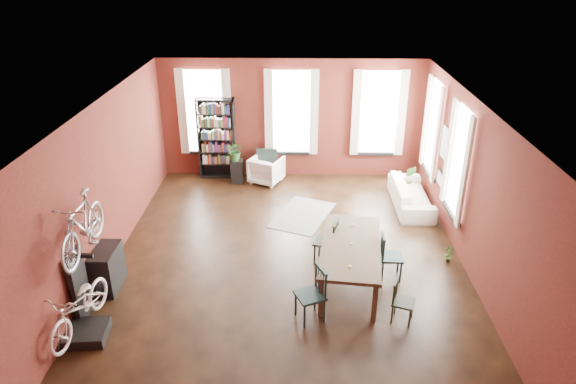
{
  "coord_description": "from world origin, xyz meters",
  "views": [
    {
      "loc": [
        0.22,
        -8.71,
        5.68
      ],
      "look_at": [
        -0.0,
        0.6,
        1.28
      ],
      "focal_mm": 32.0,
      "sensor_mm": 36.0,
      "label": 1
    }
  ],
  "objects_px": {
    "dining_chair_a": "(310,295)",
    "console_table": "(107,269)",
    "bookshelf": "(217,139)",
    "bicycle_floor": "(75,286)",
    "dining_chair_d": "(391,257)",
    "dining_table": "(350,263)",
    "plant_stand": "(237,171)",
    "cream_sofa": "(412,191)",
    "bike_trainer": "(87,333)",
    "dining_chair_b": "(326,241)",
    "dining_chair_c": "(403,302)",
    "white_armchair": "(266,169)"
  },
  "relations": [
    {
      "from": "dining_chair_a",
      "to": "white_armchair",
      "type": "xyz_separation_m",
      "value": [
        -1.08,
        5.66,
        -0.09
      ]
    },
    {
      "from": "dining_table",
      "to": "plant_stand",
      "type": "relative_size",
      "value": 3.69
    },
    {
      "from": "dining_chair_c",
      "to": "dining_chair_d",
      "type": "height_order",
      "value": "dining_chair_d"
    },
    {
      "from": "dining_table",
      "to": "bike_trainer",
      "type": "distance_m",
      "value": 4.68
    },
    {
      "from": "dining_chair_a",
      "to": "bike_trainer",
      "type": "relative_size",
      "value": 1.53
    },
    {
      "from": "bicycle_floor",
      "to": "dining_chair_c",
      "type": "bearing_deg",
      "value": 14.8
    },
    {
      "from": "bookshelf",
      "to": "bicycle_floor",
      "type": "relative_size",
      "value": 1.34
    },
    {
      "from": "cream_sofa",
      "to": "bookshelf",
      "type": "bearing_deg",
      "value": 71.05
    },
    {
      "from": "bike_trainer",
      "to": "plant_stand",
      "type": "relative_size",
      "value": 0.99
    },
    {
      "from": "bike_trainer",
      "to": "console_table",
      "type": "bearing_deg",
      "value": 94.33
    },
    {
      "from": "plant_stand",
      "to": "dining_chair_d",
      "type": "bearing_deg",
      "value": -52.04
    },
    {
      "from": "dining_chair_a",
      "to": "cream_sofa",
      "type": "bearing_deg",
      "value": 125.34
    },
    {
      "from": "bookshelf",
      "to": "cream_sofa",
      "type": "xyz_separation_m",
      "value": [
        4.95,
        -1.7,
        -0.69
      ]
    },
    {
      "from": "dining_table",
      "to": "dining_chair_d",
      "type": "height_order",
      "value": "dining_chair_d"
    },
    {
      "from": "dining_chair_a",
      "to": "bike_trainer",
      "type": "height_order",
      "value": "dining_chair_a"
    },
    {
      "from": "dining_table",
      "to": "console_table",
      "type": "xyz_separation_m",
      "value": [
        -4.46,
        -0.28,
        0.0
      ]
    },
    {
      "from": "dining_chair_b",
      "to": "bike_trainer",
      "type": "distance_m",
      "value": 4.59
    },
    {
      "from": "dining_chair_c",
      "to": "dining_chair_d",
      "type": "xyz_separation_m",
      "value": [
        -0.0,
        1.28,
        0.07
      ]
    },
    {
      "from": "dining_chair_a",
      "to": "dining_chair_b",
      "type": "bearing_deg",
      "value": 144.78
    },
    {
      "from": "dining_chair_a",
      "to": "console_table",
      "type": "xyz_separation_m",
      "value": [
        -3.7,
        0.82,
        -0.08
      ]
    },
    {
      "from": "dining_chair_a",
      "to": "dining_chair_b",
      "type": "distance_m",
      "value": 1.8
    },
    {
      "from": "cream_sofa",
      "to": "bike_trainer",
      "type": "xyz_separation_m",
      "value": [
        -6.12,
        -4.89,
        -0.32
      ]
    },
    {
      "from": "dining_chair_b",
      "to": "bookshelf",
      "type": "bearing_deg",
      "value": -129.62
    },
    {
      "from": "dining_chair_d",
      "to": "bicycle_floor",
      "type": "xyz_separation_m",
      "value": [
        -5.18,
        -1.83,
        0.55
      ]
    },
    {
      "from": "dining_chair_b",
      "to": "cream_sofa",
      "type": "height_order",
      "value": "dining_chair_b"
    },
    {
      "from": "dining_table",
      "to": "bike_trainer",
      "type": "bearing_deg",
      "value": -152.19
    },
    {
      "from": "bike_trainer",
      "to": "plant_stand",
      "type": "distance_m",
      "value": 6.46
    },
    {
      "from": "dining_chair_b",
      "to": "plant_stand",
      "type": "height_order",
      "value": "dining_chair_b"
    },
    {
      "from": "dining_table",
      "to": "dining_chair_c",
      "type": "height_order",
      "value": "dining_table"
    },
    {
      "from": "plant_stand",
      "to": "bicycle_floor",
      "type": "bearing_deg",
      "value": -105.81
    },
    {
      "from": "dining_chair_b",
      "to": "bicycle_floor",
      "type": "relative_size",
      "value": 0.57
    },
    {
      "from": "bicycle_floor",
      "to": "dining_chair_b",
      "type": "bearing_deg",
      "value": 39.2
    },
    {
      "from": "dining_chair_c",
      "to": "dining_chair_d",
      "type": "distance_m",
      "value": 1.29
    },
    {
      "from": "bookshelf",
      "to": "white_armchair",
      "type": "height_order",
      "value": "bookshelf"
    },
    {
      "from": "console_table",
      "to": "dining_chair_b",
      "type": "bearing_deg",
      "value": 13.15
    },
    {
      "from": "dining_chair_a",
      "to": "dining_chair_c",
      "type": "distance_m",
      "value": 1.56
    },
    {
      "from": "dining_chair_a",
      "to": "white_armchair",
      "type": "relative_size",
      "value": 1.22
    },
    {
      "from": "plant_stand",
      "to": "console_table",
      "type": "bearing_deg",
      "value": -110.74
    },
    {
      "from": "white_armchair",
      "to": "console_table",
      "type": "bearing_deg",
      "value": 85.96
    },
    {
      "from": "dining_chair_c",
      "to": "white_armchair",
      "type": "relative_size",
      "value": 0.98
    },
    {
      "from": "dining_chair_b",
      "to": "white_armchair",
      "type": "bearing_deg",
      "value": -142.54
    },
    {
      "from": "dining_chair_a",
      "to": "bike_trainer",
      "type": "distance_m",
      "value": 3.66
    },
    {
      "from": "console_table",
      "to": "plant_stand",
      "type": "height_order",
      "value": "console_table"
    },
    {
      "from": "dining_chair_b",
      "to": "cream_sofa",
      "type": "bearing_deg",
      "value": 156.84
    },
    {
      "from": "bookshelf",
      "to": "white_armchair",
      "type": "distance_m",
      "value": 1.56
    },
    {
      "from": "bike_trainer",
      "to": "console_table",
      "type": "xyz_separation_m",
      "value": [
        -0.1,
        1.39,
        0.31
      ]
    },
    {
      "from": "dining_chair_b",
      "to": "white_armchair",
      "type": "relative_size",
      "value": 1.19
    },
    {
      "from": "dining_chair_a",
      "to": "dining_chair_b",
      "type": "relative_size",
      "value": 1.02
    },
    {
      "from": "plant_stand",
      "to": "bicycle_floor",
      "type": "relative_size",
      "value": 0.39
    },
    {
      "from": "dining_chair_c",
      "to": "dining_chair_a",
      "type": "bearing_deg",
      "value": 109.56
    }
  ]
}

